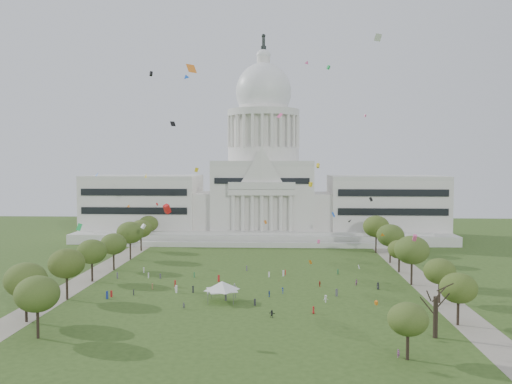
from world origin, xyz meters
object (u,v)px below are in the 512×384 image
Objects in this scene: capitol at (263,188)px; event_tent at (222,285)px; person_0 at (378,286)px; big_bare_tree at (436,293)px; person_1 at (398,354)px.

event_tent is at bearing -92.90° from capitol.
event_tent reaches higher than person_0.
person_0 is (39.95, 14.53, -2.99)m from event_tent.
event_tent is at bearing -121.10° from person_0.
big_bare_tree reaches higher than person_0.
big_bare_tree is 6.76× the size of person_0.
person_1 is (-9.33, -11.12, -7.94)m from big_bare_tree.
person_1 is at bearing -57.13° from person_0.
person_0 is 1.29× the size of person_1.
big_bare_tree is at bearing -45.37° from person_0.
capitol reaches higher than person_1.
capitol is at bearing 87.10° from event_tent.
capitol is 147.23m from big_bare_tree.
event_tent is at bearing 150.28° from big_bare_tree.
big_bare_tree is 1.12× the size of event_tent.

